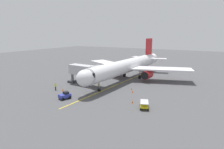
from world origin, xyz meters
name	(u,v)px	position (x,y,z in m)	size (l,w,h in m)	color
ground_plane	(134,80)	(0.00, 0.00, 0.00)	(220.00, 220.00, 0.00)	#4C4C4F
apron_lead_in_line	(118,84)	(1.93, 6.91, 0.01)	(0.24, 40.00, 0.01)	yellow
airplane	(128,66)	(1.91, 0.63, 4.00)	(34.71, 40.35, 11.50)	white
jet_bridge	(88,71)	(8.11, 11.48, 3.76)	(11.49, 3.68, 5.40)	#B7B7BC
ground_crew_marshaller	(98,87)	(3.56, 13.68, 0.89)	(0.41, 0.47, 1.71)	#23232D
ground_crew_wing_walker	(55,87)	(12.47, 18.63, 0.89)	(0.40, 0.26, 1.71)	#23232D
tug_near_nose	(65,95)	(6.30, 22.15, 0.70)	(2.22, 2.68, 1.50)	#2D3899
baggage_cart_portside	(144,105)	(-9.76, 19.11, 0.66)	(2.27, 2.92, 1.27)	yellow
safety_cone_nose_left	(131,89)	(-3.23, 9.70, 0.28)	(0.32, 0.32, 0.55)	#F2590F
safety_cone_nose_right	(132,102)	(-6.88, 17.77, 0.28)	(0.32, 0.32, 0.55)	#F2590F
safety_cone_wing_port	(133,92)	(-4.38, 11.66, 0.28)	(0.32, 0.32, 0.55)	#F2590F
safety_cone_wing_starboard	(63,90)	(10.63, 18.20, 0.28)	(0.32, 0.32, 0.55)	#F2590F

